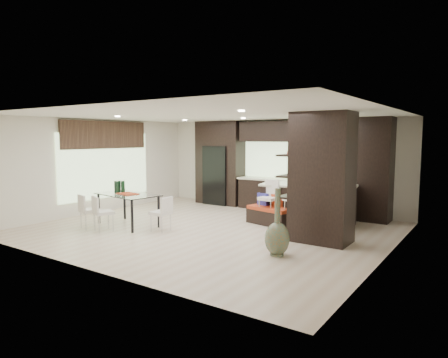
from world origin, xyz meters
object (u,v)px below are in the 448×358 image
Objects in this scene: stool_right at (323,210)px; bench at (269,216)px; floor_vase at (277,222)px; chair_end at (161,215)px; chair_far at (90,213)px; chair_near at (104,215)px; stool_left at (268,207)px; kitchen_island at (308,203)px; dining_table at (128,210)px; stool_mid at (295,208)px.

bench is (-1.41, 0.00, -0.29)m from stool_right.
floor_vase is 3.13m from chair_end.
chair_far is at bearing -127.63° from bench.
bench is at bearing -44.24° from chair_end.
bench is at bearing -164.61° from stool_right.
chair_near is (-4.25, -2.80, -0.13)m from stool_right.
chair_far is at bearing -173.38° from floor_vase.
chair_near is at bearing -131.21° from stool_right.
stool_left reaches higher than chair_far.
floor_vase is at bearing -88.24° from kitchen_island.
dining_table is (-2.85, -2.06, 0.17)m from bench.
kitchen_island reaches higher than stool_left.
stool_mid reaches higher than bench.
chair_end is at bearing -140.76° from kitchen_island.
chair_near is at bearing -131.14° from stool_left.
kitchen_island is 2.31× the size of stool_right.
stool_right is at bearing -59.66° from kitchen_island.
stool_right is (1.45, -0.03, 0.06)m from stool_left.
chair_end is (-3.15, -2.06, -0.13)m from stool_right.
dining_table is (-4.21, 0.20, -0.24)m from floor_vase.
stool_mid is 1.29× the size of chair_end.
dining_table is (-3.53, -2.07, -0.09)m from stool_mid.
floor_vase is at bearing -97.54° from chair_end.
stool_mid is 0.95× the size of stool_right.
stool_left is 0.72× the size of floor_vase.
floor_vase is (-0.04, -2.25, 0.12)m from stool_right.
dining_table is 2.17× the size of chair_end.
kitchen_island is at bearing 47.91° from dining_table.
dining_table is 2.13× the size of chair_near.
stool_left is 3.98m from chair_near.
dining_table reaches higher than chair_far.
floor_vase reaches higher than dining_table.
stool_mid is 2.37m from floor_vase.
chair_near is at bearing 120.25° from chair_end.
stool_right is 0.88× the size of bench.
chair_near is 1.01× the size of chair_far.
stool_left is 0.23m from bench.
kitchen_island is 1.10m from stool_right.
kitchen_island is 3.16m from floor_vase.
floor_vase is 1.64× the size of chair_near.
dining_table is 0.75m from chair_near.
chair_far is at bearing -115.79° from dining_table.
floor_vase reaches higher than stool_mid.
stool_left is at bearing -43.25° from chair_end.
chair_end is at bearing -119.05° from stool_mid.
chair_near is at bearing 16.58° from chair_far.
floor_vase is (0.68, -3.08, 0.14)m from kitchen_island.
chair_far is 1.01× the size of chair_end.
kitchen_island is at bearing 51.69° from stool_left.
floor_vase is at bearing 28.04° from chair_near.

